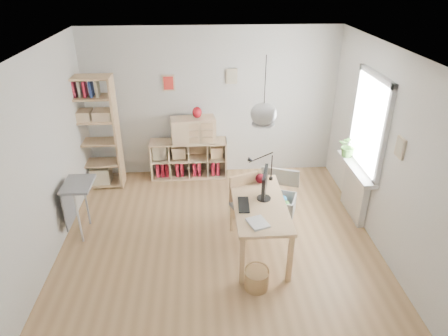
{
  "coord_description": "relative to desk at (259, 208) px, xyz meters",
  "views": [
    {
      "loc": [
        -0.21,
        -4.66,
        3.63
      ],
      "look_at": [
        0.1,
        0.3,
        1.05
      ],
      "focal_mm": 32.0,
      "sensor_mm": 36.0,
      "label": 1
    }
  ],
  "objects": [
    {
      "name": "ground",
      "position": [
        -0.55,
        0.15,
        -0.66
      ],
      "size": [
        4.5,
        4.5,
        0.0
      ],
      "primitive_type": "plane",
      "color": "#A88154",
      "rests_on": "ground"
    },
    {
      "name": "room_shell",
      "position": [
        -0.0,
        0.0,
        1.34
      ],
      "size": [
        4.5,
        4.5,
        4.5
      ],
      "color": "silver",
      "rests_on": "ground"
    },
    {
      "name": "window_unit",
      "position": [
        1.68,
        0.75,
        0.89
      ],
      "size": [
        0.07,
        1.16,
        1.46
      ],
      "color": "white",
      "rests_on": "ground"
    },
    {
      "name": "radiator",
      "position": [
        1.64,
        0.75,
        -0.26
      ],
      "size": [
        0.1,
        0.8,
        0.8
      ],
      "primitive_type": "cube",
      "color": "silver",
      "rests_on": "ground"
    },
    {
      "name": "windowsill",
      "position": [
        1.59,
        0.75,
        0.17
      ],
      "size": [
        0.22,
        1.2,
        0.06
      ],
      "primitive_type": "cube",
      "color": "silver",
      "rests_on": "radiator"
    },
    {
      "name": "desk",
      "position": [
        0.0,
        0.0,
        0.0
      ],
      "size": [
        0.7,
        1.5,
        0.75
      ],
      "color": "tan",
      "rests_on": "ground"
    },
    {
      "name": "cube_shelf",
      "position": [
        -1.02,
        2.23,
        -0.36
      ],
      "size": [
        1.4,
        0.38,
        0.72
      ],
      "color": "beige",
      "rests_on": "ground"
    },
    {
      "name": "tall_bookshelf",
      "position": [
        -2.59,
        1.95,
        0.43
      ],
      "size": [
        0.8,
        0.38,
        2.0
      ],
      "color": "tan",
      "rests_on": "ground"
    },
    {
      "name": "side_table",
      "position": [
        -2.59,
        0.5,
        0.01
      ],
      "size": [
        0.4,
        0.55,
        0.85
      ],
      "color": "gray",
      "rests_on": "ground"
    },
    {
      "name": "chair",
      "position": [
        -0.11,
        0.36,
        -0.13
      ],
      "size": [
        0.59,
        0.59,
        0.92
      ],
      "rotation": [
        0.0,
        0.0,
        0.39
      ],
      "color": "gray",
      "rests_on": "ground"
    },
    {
      "name": "wicker_basket",
      "position": [
        -0.12,
        -0.8,
        -0.52
      ],
      "size": [
        0.3,
        0.3,
        0.42
      ],
      "rotation": [
        0.0,
        0.0,
        -0.2
      ],
      "color": "#9B7946",
      "rests_on": "ground"
    },
    {
      "name": "storage_chest",
      "position": [
        0.43,
        0.91,
        -0.44
      ],
      "size": [
        0.83,
        0.88,
        0.66
      ],
      "rotation": [
        0.0,
        0.0,
        -0.36
      ],
      "color": "silver",
      "rests_on": "ground"
    },
    {
      "name": "monitor",
      "position": [
        0.07,
        0.08,
        0.33
      ],
      "size": [
        0.19,
        0.48,
        0.42
      ],
      "rotation": [
        0.0,
        0.0,
        -0.24
      ],
      "color": "black",
      "rests_on": "desk"
    },
    {
      "name": "keyboard",
      "position": [
        -0.22,
        -0.07,
        0.1
      ],
      "size": [
        0.16,
        0.39,
        0.02
      ],
      "primitive_type": "cube",
      "rotation": [
        0.0,
        0.0,
        -0.05
      ],
      "color": "black",
      "rests_on": "desk"
    },
    {
      "name": "task_lamp",
      "position": [
        0.06,
        0.56,
        0.38
      ],
      "size": [
        0.4,
        0.15,
        0.42
      ],
      "color": "black",
      "rests_on": "desk"
    },
    {
      "name": "yarn_ball",
      "position": [
        0.09,
        0.53,
        0.17
      ],
      "size": [
        0.14,
        0.14,
        0.14
      ],
      "primitive_type": "sphere",
      "color": "#530B11",
      "rests_on": "desk"
    },
    {
      "name": "paper_tray",
      "position": [
        -0.09,
        -0.49,
        0.11
      ],
      "size": [
        0.29,
        0.33,
        0.03
      ],
      "primitive_type": "cube",
      "rotation": [
        0.0,
        0.0,
        0.33
      ],
      "color": "silver",
      "rests_on": "desk"
    },
    {
      "name": "drawer_chest",
      "position": [
        -0.9,
        2.19,
        0.29
      ],
      "size": [
        0.82,
        0.45,
        0.45
      ],
      "primitive_type": "cube",
      "rotation": [
        0.0,
        0.0,
        0.12
      ],
      "color": "beige",
      "rests_on": "cube_shelf"
    },
    {
      "name": "red_vase",
      "position": [
        -0.82,
        2.19,
        0.61
      ],
      "size": [
        0.17,
        0.17,
        0.2
      ],
      "primitive_type": "ellipsoid",
      "color": "maroon",
      "rests_on": "drawer_chest"
    },
    {
      "name": "potted_plant",
      "position": [
        1.57,
        1.1,
        0.38
      ],
      "size": [
        0.4,
        0.38,
        0.36
      ],
      "primitive_type": "imported",
      "rotation": [
        0.0,
        0.0,
        -0.35
      ],
      "color": "#335C22",
      "rests_on": "windowsill"
    }
  ]
}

